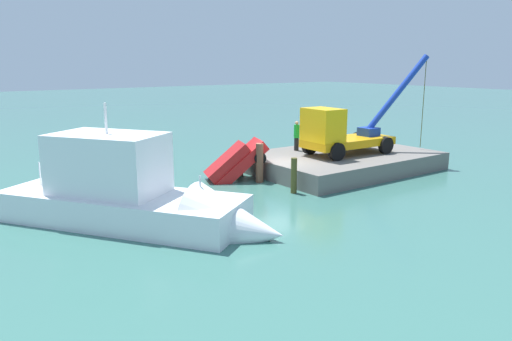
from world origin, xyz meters
name	(u,v)px	position (x,y,z in m)	size (l,w,h in m)	color
ground	(278,181)	(0.00, 0.00, 0.00)	(200.00, 200.00, 0.00)	#386B60
dock	(342,161)	(-4.86, 0.00, 0.50)	(10.65, 7.36, 1.01)	slate
crane_truck	(341,132)	(-4.28, 0.40, 2.37)	(7.91, 3.10, 5.77)	orange
dock_worker	(297,136)	(-3.23, -2.28, 1.93)	(0.34, 0.34, 1.81)	black
salvaged_car	(229,169)	(2.06, -1.68, 0.62)	(4.35, 3.07, 3.48)	red
moored_yacht	(152,209)	(8.69, 3.09, 0.72)	(9.36, 11.54, 6.17)	white
piling_near	(240,163)	(0.99, -2.22, 0.73)	(0.38, 0.38, 1.47)	brown
piling_mid	(260,163)	(0.99, -0.35, 1.05)	(0.41, 0.41, 2.10)	brown
piling_far	(294,176)	(0.95, 2.45, 0.88)	(0.30, 0.30, 1.75)	#4E4820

